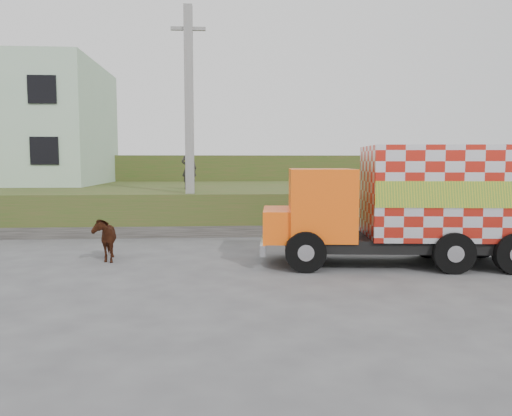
{
  "coord_description": "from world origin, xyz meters",
  "views": [
    {
      "loc": [
        0.13,
        -13.21,
        2.62
      ],
      "look_at": [
        1.1,
        1.0,
        1.3
      ],
      "focal_mm": 35.0,
      "sensor_mm": 36.0,
      "label": 1
    }
  ],
  "objects": [
    {
      "name": "pedestrian",
      "position": [
        -1.21,
        7.39,
        2.36
      ],
      "size": [
        0.71,
        0.55,
        1.72
      ],
      "primitive_type": "imported",
      "rotation": [
        0.0,
        0.0,
        2.89
      ],
      "color": "#312E2B",
      "rests_on": "embankment"
    },
    {
      "name": "utility_pole",
      "position": [
        -1.0,
        4.6,
        4.08
      ],
      "size": [
        1.2,
        0.3,
        8.0
      ],
      "color": "gray",
      "rests_on": "ground"
    },
    {
      "name": "retaining_strip",
      "position": [
        -2.0,
        4.2,
        0.2
      ],
      "size": [
        16.0,
        0.5,
        0.4
      ],
      "primitive_type": "cube",
      "color": "#595651",
      "rests_on": "ground"
    },
    {
      "name": "cargo_truck",
      "position": [
        4.93,
        -0.9,
        1.56
      ],
      "size": [
        6.96,
        2.97,
        3.02
      ],
      "rotation": [
        0.0,
        0.0,
        -0.11
      ],
      "color": "black",
      "rests_on": "ground"
    },
    {
      "name": "ground",
      "position": [
        0.0,
        0.0,
        0.0
      ],
      "size": [
        120.0,
        120.0,
        0.0
      ],
      "primitive_type": "plane",
      "color": "#474749",
      "rests_on": "ground"
    },
    {
      "name": "cow",
      "position": [
        -3.03,
        0.2,
        0.59
      ],
      "size": [
        0.97,
        1.51,
        1.18
      ],
      "primitive_type": "imported",
      "rotation": [
        0.0,
        0.0,
        0.25
      ],
      "color": "black",
      "rests_on": "ground"
    },
    {
      "name": "embankment",
      "position": [
        0.0,
        10.0,
        0.75
      ],
      "size": [
        40.0,
        12.0,
        1.5
      ],
      "primitive_type": "cube",
      "color": "#31511B",
      "rests_on": "ground"
    },
    {
      "name": "embankment_far",
      "position": [
        0.0,
        22.0,
        1.5
      ],
      "size": [
        40.0,
        12.0,
        3.0
      ],
      "primitive_type": "cube",
      "color": "#31511B",
      "rests_on": "ground"
    },
    {
      "name": "building",
      "position": [
        -11.0,
        13.0,
        4.5
      ],
      "size": [
        10.0,
        8.0,
        6.0
      ],
      "primitive_type": "cube",
      "color": "#ABC8AB",
      "rests_on": "embankment"
    }
  ]
}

